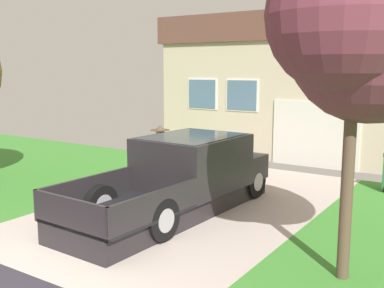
% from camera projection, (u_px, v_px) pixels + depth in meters
% --- Properties ---
extents(pickup_truck, '(2.07, 5.53, 1.61)m').
position_uv_depth(pickup_truck, '(186.00, 176.00, 10.19)').
color(pickup_truck, black).
rests_on(pickup_truck, ground).
extents(person_with_hat, '(0.48, 0.48, 1.70)m').
position_uv_depth(person_with_hat, '(160.00, 153.00, 11.55)').
color(person_with_hat, navy).
rests_on(person_with_hat, ground).
extents(handbag, '(0.30, 0.17, 0.38)m').
position_uv_depth(handbag, '(156.00, 189.00, 11.50)').
color(handbag, '#B24C56').
rests_on(handbag, ground).
extents(house_with_garage, '(9.49, 5.56, 4.96)m').
position_uv_depth(house_with_garage, '(305.00, 84.00, 17.17)').
color(house_with_garage, '#C1B397').
rests_on(house_with_garage, ground).
extents(front_yard_tree, '(2.47, 2.81, 4.86)m').
position_uv_depth(front_yard_tree, '(360.00, 31.00, 6.33)').
color(front_yard_tree, brown).
rests_on(front_yard_tree, ground).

